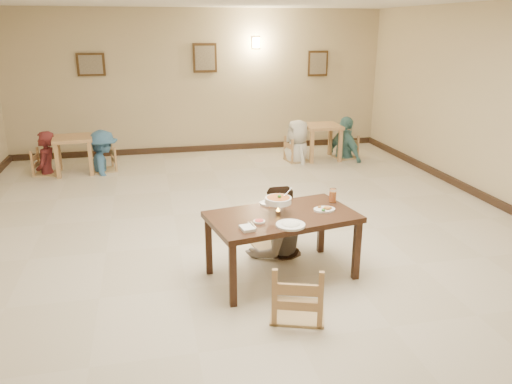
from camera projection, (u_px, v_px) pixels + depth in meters
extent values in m
plane|color=beige|center=(248.00, 240.00, 6.46)|extent=(10.00, 10.00, 0.00)
plane|color=#C5B18C|center=(201.00, 82.00, 10.62)|extent=(10.00, 0.00, 10.00)
cube|color=#2F1F15|center=(203.00, 148.00, 11.05)|extent=(8.00, 0.06, 0.12)
cube|color=#3A2512|center=(91.00, 65.00, 10.01)|extent=(0.55, 0.03, 0.45)
cube|color=gray|center=(91.00, 65.00, 9.99)|extent=(0.45, 0.01, 0.37)
cube|color=#3A2512|center=(205.00, 58.00, 10.45)|extent=(0.50, 0.03, 0.60)
cube|color=gray|center=(205.00, 58.00, 10.43)|extent=(0.41, 0.01, 0.49)
cube|color=#3A2512|center=(318.00, 63.00, 11.00)|extent=(0.45, 0.03, 0.55)
cube|color=gray|center=(318.00, 64.00, 10.99)|extent=(0.37, 0.01, 0.45)
cube|color=#FFD88C|center=(256.00, 43.00, 10.58)|extent=(0.16, 0.05, 0.22)
cube|color=#3A1F12|center=(282.00, 217.00, 5.31)|extent=(1.68, 1.15, 0.06)
cube|color=#3A1F12|center=(233.00, 275.00, 4.83)|extent=(0.07, 0.07, 0.66)
cube|color=#3A1F12|center=(357.00, 250.00, 5.37)|extent=(0.07, 0.07, 0.66)
cube|color=#3A1F12|center=(209.00, 246.00, 5.48)|extent=(0.07, 0.07, 0.66)
cube|color=#3A1F12|center=(321.00, 226.00, 6.02)|extent=(0.07, 0.07, 0.66)
cube|color=tan|center=(273.00, 216.00, 6.07)|extent=(0.44, 0.44, 0.05)
cube|color=tan|center=(299.00, 267.00, 4.65)|extent=(0.50, 0.50, 0.05)
imported|color=gray|center=(277.00, 186.00, 5.86)|extent=(0.98, 0.86, 1.68)
torus|color=silver|center=(278.00, 203.00, 5.29)|extent=(0.22, 0.22, 0.01)
cylinder|color=silver|center=(278.00, 212.00, 5.32)|extent=(0.06, 0.06, 0.03)
cone|color=#FFA526|center=(278.00, 208.00, 5.31)|extent=(0.03, 0.03, 0.05)
cylinder|color=white|center=(278.00, 200.00, 5.28)|extent=(0.28, 0.28, 0.06)
cylinder|color=#A74B18|center=(278.00, 198.00, 5.27)|extent=(0.25, 0.25, 0.01)
sphere|color=#2D7223|center=(279.00, 196.00, 5.26)|extent=(0.04, 0.04, 0.04)
cylinder|color=silver|center=(287.00, 193.00, 5.33)|extent=(0.13, 0.08, 0.09)
cylinder|color=silver|center=(285.00, 206.00, 5.37)|extent=(0.01, 0.01, 0.13)
cylinder|color=silver|center=(269.00, 207.00, 5.34)|extent=(0.01, 0.01, 0.13)
cylinder|color=silver|center=(281.00, 212.00, 5.22)|extent=(0.01, 0.01, 0.13)
cylinder|color=white|center=(272.00, 203.00, 5.62)|extent=(0.27, 0.27, 0.02)
ellipsoid|color=white|center=(272.00, 202.00, 5.61)|extent=(0.18, 0.15, 0.06)
cylinder|color=white|center=(291.00, 225.00, 4.99)|extent=(0.30, 0.30, 0.02)
ellipsoid|color=white|center=(291.00, 224.00, 4.99)|extent=(0.19, 0.16, 0.07)
cylinder|color=white|center=(324.00, 209.00, 5.42)|extent=(0.24, 0.24, 0.02)
sphere|color=#2D7223|center=(323.00, 210.00, 5.34)|extent=(0.04, 0.04, 0.04)
cylinder|color=white|center=(259.00, 222.00, 5.08)|extent=(0.12, 0.12, 0.02)
cylinder|color=maroon|center=(259.00, 221.00, 5.07)|extent=(0.09, 0.09, 0.01)
cube|color=white|center=(247.00, 228.00, 4.90)|extent=(0.15, 0.18, 0.03)
cube|color=silver|center=(251.00, 225.00, 4.99)|extent=(0.03, 0.17, 0.01)
cube|color=silver|center=(254.00, 225.00, 4.99)|extent=(0.03, 0.17, 0.01)
cylinder|color=white|center=(333.00, 196.00, 5.65)|extent=(0.08, 0.08, 0.16)
cylinder|color=orange|center=(333.00, 197.00, 5.65)|extent=(0.07, 0.07, 0.12)
cube|color=tan|center=(72.00, 138.00, 9.21)|extent=(0.76, 0.76, 0.06)
cube|color=tan|center=(57.00, 161.00, 8.97)|extent=(0.07, 0.07, 0.63)
cube|color=tan|center=(91.00, 159.00, 9.14)|extent=(0.07, 0.07, 0.63)
cube|color=tan|center=(59.00, 154.00, 9.49)|extent=(0.07, 0.07, 0.63)
cube|color=tan|center=(90.00, 152.00, 9.66)|extent=(0.07, 0.07, 0.63)
cube|color=tan|center=(322.00, 126.00, 10.19)|extent=(0.73, 0.73, 0.06)
cube|color=tan|center=(312.00, 147.00, 9.97)|extent=(0.07, 0.07, 0.66)
cube|color=tan|center=(340.00, 146.00, 10.09)|extent=(0.07, 0.07, 0.66)
cube|color=tan|center=(303.00, 141.00, 10.53)|extent=(0.07, 0.07, 0.66)
cube|color=tan|center=(330.00, 140.00, 10.64)|extent=(0.07, 0.07, 0.66)
cube|color=tan|center=(45.00, 153.00, 9.21)|extent=(0.42, 0.42, 0.05)
cube|color=tan|center=(103.00, 150.00, 9.42)|extent=(0.42, 0.42, 0.05)
cube|color=tan|center=(298.00, 140.00, 10.12)|extent=(0.44, 0.44, 0.05)
cube|color=tan|center=(346.00, 138.00, 10.38)|extent=(0.42, 0.42, 0.05)
imported|color=#5A1E20|center=(42.00, 131.00, 9.09)|extent=(0.45, 0.63, 1.62)
imported|color=teal|center=(101.00, 130.00, 9.31)|extent=(0.76, 1.10, 1.57)
imported|color=silver|center=(298.00, 120.00, 9.99)|extent=(0.59, 0.86, 1.69)
imported|color=teal|center=(347.00, 117.00, 10.23)|extent=(0.67, 1.09, 1.73)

